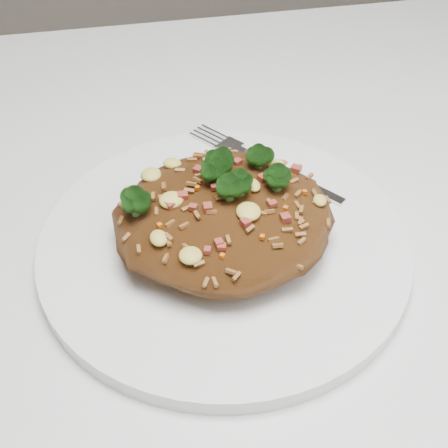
{
  "coord_description": "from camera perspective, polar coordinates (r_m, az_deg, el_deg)",
  "views": [
    {
      "loc": [
        -0.14,
        -0.34,
        1.1
      ],
      "look_at": [
        -0.07,
        -0.01,
        0.78
      ],
      "focal_mm": 50.0,
      "sensor_mm": 36.0,
      "label": 1
    }
  ],
  "objects": [
    {
      "name": "dining_table",
      "position": [
        0.58,
        6.88,
        -7.25
      ],
      "size": [
        1.2,
        0.8,
        0.75
      ],
      "color": "silver",
      "rests_on": "ground"
    },
    {
      "name": "fork",
      "position": [
        0.55,
        4.38,
        5.22
      ],
      "size": [
        0.11,
        0.14,
        0.0
      ],
      "rotation": [
        0.0,
        0.0,
        -0.89
      ],
      "color": "silver",
      "rests_on": "plate"
    },
    {
      "name": "fried_rice",
      "position": [
        0.46,
        0.01,
        1.39
      ],
      "size": [
        0.17,
        0.15,
        0.07
      ],
      "color": "brown",
      "rests_on": "plate"
    },
    {
      "name": "plate",
      "position": [
        0.49,
        0.0,
        -1.88
      ],
      "size": [
        0.29,
        0.29,
        0.01
      ],
      "primitive_type": "cylinder",
      "color": "white",
      "rests_on": "dining_table"
    }
  ]
}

